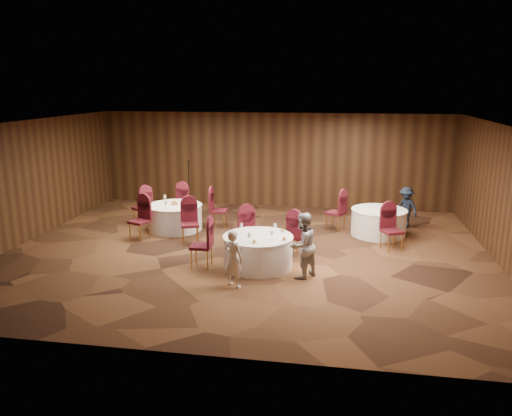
% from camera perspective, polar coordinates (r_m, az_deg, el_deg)
% --- Properties ---
extents(ground, '(12.00, 12.00, 0.00)m').
position_cam_1_polar(ground, '(12.67, -1.05, -5.01)').
color(ground, black).
rests_on(ground, ground).
extents(room_shell, '(12.00, 12.00, 12.00)m').
position_cam_1_polar(room_shell, '(12.17, -1.09, 3.77)').
color(room_shell, silver).
rests_on(room_shell, ground).
extents(table_main, '(1.62, 1.62, 0.74)m').
position_cam_1_polar(table_main, '(11.55, 0.23, -4.95)').
color(table_main, white).
rests_on(table_main, ground).
extents(table_left, '(1.58, 1.58, 0.74)m').
position_cam_1_polar(table_left, '(14.65, -9.25, -1.03)').
color(table_left, white).
rests_on(table_left, ground).
extents(table_right, '(1.53, 1.53, 0.74)m').
position_cam_1_polar(table_right, '(14.35, 13.83, -1.57)').
color(table_right, white).
rests_on(table_right, ground).
extents(chairs_main, '(2.79, 2.06, 1.00)m').
position_cam_1_polar(chairs_main, '(12.17, -0.84, -3.34)').
color(chairs_main, '#3A0B18').
rests_on(chairs_main, ground).
extents(chairs_left, '(2.99, 2.97, 1.00)m').
position_cam_1_polar(chairs_left, '(14.63, -9.17, -0.55)').
color(chairs_left, '#3A0B18').
rests_on(chairs_left, ground).
extents(chairs_right, '(2.13, 2.36, 1.00)m').
position_cam_1_polar(chairs_right, '(13.87, 12.01, -1.47)').
color(chairs_right, '#3A0B18').
rests_on(chairs_right, ground).
extents(tabletop_main, '(1.18, 1.09, 0.22)m').
position_cam_1_polar(tabletop_main, '(11.30, 1.21, -2.92)').
color(tabletop_main, silver).
rests_on(tabletop_main, table_main).
extents(tabletop_left, '(0.90, 0.82, 0.22)m').
position_cam_1_polar(tabletop_left, '(14.55, -9.34, 0.67)').
color(tabletop_left, silver).
rests_on(tabletop_left, table_left).
extents(tabletop_right, '(0.08, 0.08, 0.22)m').
position_cam_1_polar(tabletop_right, '(13.98, 14.83, 0.17)').
color(tabletop_right, silver).
rests_on(tabletop_right, table_right).
extents(mic_stand, '(0.24, 0.24, 1.68)m').
position_cam_1_polar(mic_stand, '(16.84, -7.63, 1.42)').
color(mic_stand, black).
rests_on(mic_stand, ground).
extents(woman_a, '(0.54, 0.47, 1.23)m').
position_cam_1_polar(woman_a, '(10.36, -2.58, -5.79)').
color(woman_a, white).
rests_on(woman_a, ground).
extents(woman_b, '(0.87, 0.90, 1.46)m').
position_cam_1_polar(woman_b, '(10.86, 5.34, -4.29)').
color(woman_b, '#A0A1A5').
rests_on(woman_b, ground).
extents(man_c, '(0.88, 0.86, 1.21)m').
position_cam_1_polar(man_c, '(15.27, 16.76, 0.06)').
color(man_c, black).
rests_on(man_c, ground).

